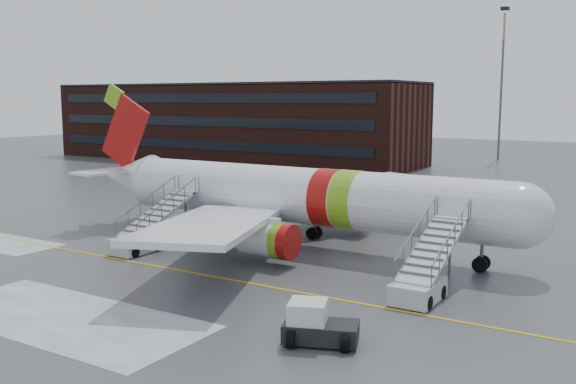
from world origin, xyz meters
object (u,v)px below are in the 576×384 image
Objects in this scene: airstair_aft at (144,235)px; pushback_tug at (316,325)px; airstair_fwd at (423,277)px; airliner at (292,196)px.

airstair_aft reaches higher than pushback_tug.
airstair_fwd is 8.32m from pushback_tug.
airliner is at bearing 41.18° from airstair_aft.
airstair_aft is at bearing -138.82° from airliner.
airliner reaches higher than pushback_tug.
pushback_tug is at bearing -101.37° from airstair_fwd.
airstair_fwd and airstair_aft have the same top height.
airliner is 4.55× the size of airstair_aft.
airstair_aft is (-7.47, -6.54, -2.35)m from airliner.
airstair_fwd reaches higher than pushback_tug.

